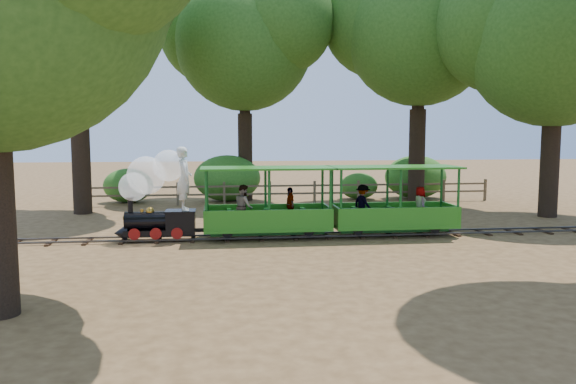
{
  "coord_description": "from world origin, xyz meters",
  "views": [
    {
      "loc": [
        -3.21,
        -16.48,
        3.16
      ],
      "look_at": [
        -1.12,
        0.5,
        1.33
      ],
      "focal_mm": 35.0,
      "sensor_mm": 36.0,
      "label": 1
    }
  ],
  "objects": [
    {
      "name": "carriage_front",
      "position": [
        -1.85,
        -0.03,
        0.82
      ],
      "size": [
        3.9,
        1.59,
        2.03
      ],
      "color": "#277A1A",
      "rests_on": "track"
    },
    {
      "name": "track",
      "position": [
        0.0,
        0.0,
        0.07
      ],
      "size": [
        22.0,
        1.0,
        0.1
      ],
      "color": "#3F3D3A",
      "rests_on": "ground"
    },
    {
      "name": "shrub_east",
      "position": [
        6.12,
        9.3,
        1.02
      ],
      "size": [
        2.96,
        2.28,
        2.05
      ],
      "primitive_type": "ellipsoid",
      "color": "#2D6B1E",
      "rests_on": "ground"
    },
    {
      "name": "oak_nc",
      "position": [
        -2.03,
        9.58,
        7.55
      ],
      "size": [
        7.83,
        6.89,
        10.37
      ],
      "color": "#2D2116",
      "rests_on": "ground"
    },
    {
      "name": "locomotive",
      "position": [
        -5.04,
        0.06,
        1.56
      ],
      "size": [
        2.35,
        1.1,
        2.79
      ],
      "color": "black",
      "rests_on": "ground"
    },
    {
      "name": "shrub_mid_w",
      "position": [
        -2.84,
        9.3,
        1.06
      ],
      "size": [
        3.05,
        2.35,
        2.11
      ],
      "primitive_type": "ellipsoid",
      "color": "#2D6B1E",
      "rests_on": "ground"
    },
    {
      "name": "shrub_west",
      "position": [
        -7.27,
        9.3,
        0.77
      ],
      "size": [
        2.22,
        1.71,
        1.54
      ],
      "primitive_type": "ellipsoid",
      "color": "#2D6B1E",
      "rests_on": "ground"
    },
    {
      "name": "carriage_rear",
      "position": [
        2.0,
        0.02,
        0.82
      ],
      "size": [
        3.9,
        1.59,
        2.03
      ],
      "color": "#277A1A",
      "rests_on": "track"
    },
    {
      "name": "fence",
      "position": [
        0.0,
        8.0,
        0.58
      ],
      "size": [
        18.1,
        0.1,
        1.0
      ],
      "color": "brown",
      "rests_on": "ground"
    },
    {
      "name": "oak_e",
      "position": [
        8.97,
        3.09,
        6.9
      ],
      "size": [
        8.08,
        7.11,
        9.8
      ],
      "color": "#2D2116",
      "rests_on": "ground"
    },
    {
      "name": "oak_ne",
      "position": [
        5.47,
        7.59,
        7.82
      ],
      "size": [
        8.06,
        7.09,
        10.72
      ],
      "color": "#2D2116",
      "rests_on": "ground"
    },
    {
      "name": "ground",
      "position": [
        0.0,
        0.0,
        0.0
      ],
      "size": [
        90.0,
        90.0,
        0.0
      ],
      "primitive_type": "plane",
      "color": "olive",
      "rests_on": "ground"
    },
    {
      "name": "shrub_mid_e",
      "position": [
        3.35,
        9.3,
        0.62
      ],
      "size": [
        1.79,
        1.38,
        1.24
      ],
      "primitive_type": "ellipsoid",
      "color": "#2D6B1E",
      "rests_on": "ground"
    },
    {
      "name": "oak_nw",
      "position": [
        -8.53,
        6.08,
        7.82
      ],
      "size": [
        7.84,
        6.9,
        10.65
      ],
      "color": "#2D2116",
      "rests_on": "ground"
    }
  ]
}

